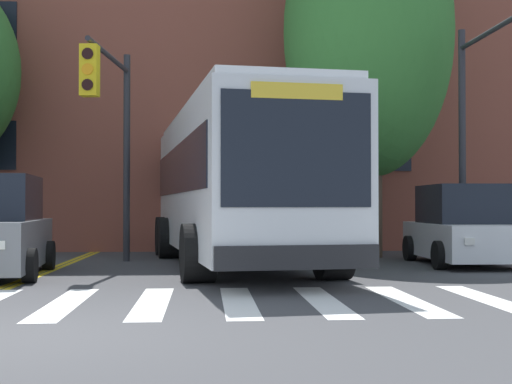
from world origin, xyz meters
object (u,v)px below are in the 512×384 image
(street_tree_curbside_large, at_px, (368,33))
(traffic_light_near_corner, at_px, (492,93))
(car_white_far_lane, at_px, (462,228))
(traffic_light_overhead, at_px, (112,114))
(city_bus, at_px, (234,183))
(car_black_behind_bus, at_px, (213,214))

(street_tree_curbside_large, bearing_deg, traffic_light_near_corner, -66.08)
(car_white_far_lane, height_order, street_tree_curbside_large, street_tree_curbside_large)
(street_tree_curbside_large, bearing_deg, traffic_light_overhead, -158.42)
(traffic_light_overhead, bearing_deg, city_bus, 3.67)
(car_black_behind_bus, distance_m, street_tree_curbside_large, 9.22)
(traffic_light_near_corner, bearing_deg, city_bus, 163.01)
(city_bus, distance_m, car_black_behind_bus, 9.14)
(car_black_behind_bus, height_order, street_tree_curbside_large, street_tree_curbside_large)
(city_bus, relative_size, traffic_light_overhead, 2.27)
(city_bus, xyz_separation_m, car_black_behind_bus, (-0.47, 9.09, -0.81))
(car_white_far_lane, xyz_separation_m, street_tree_curbside_large, (-1.61, 2.40, 4.97))
(car_black_behind_bus, xyz_separation_m, street_tree_curbside_large, (4.01, -6.81, 4.76))
(car_white_far_lane, bearing_deg, traffic_light_overhead, -179.55)
(city_bus, relative_size, car_white_far_lane, 2.84)
(city_bus, xyz_separation_m, street_tree_curbside_large, (3.54, 2.29, 3.95))
(traffic_light_near_corner, relative_size, traffic_light_overhead, 1.08)
(car_black_behind_bus, bearing_deg, traffic_light_near_corner, -61.81)
(traffic_light_near_corner, bearing_deg, street_tree_curbside_large, 113.92)
(traffic_light_near_corner, bearing_deg, traffic_light_overhead, 169.74)
(traffic_light_near_corner, height_order, street_tree_curbside_large, street_tree_curbside_large)
(car_black_behind_bus, xyz_separation_m, traffic_light_overhead, (-2.21, -9.26, 2.31))
(car_black_behind_bus, bearing_deg, city_bus, -87.03)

